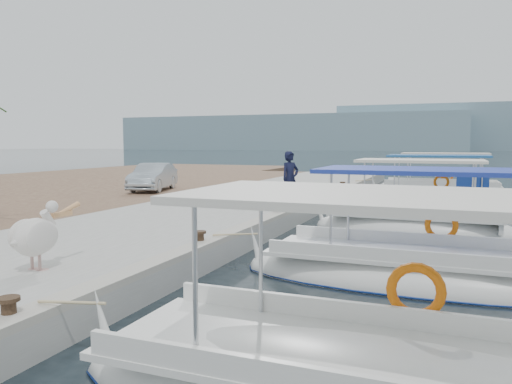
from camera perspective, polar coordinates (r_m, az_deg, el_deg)
ground at (r=14.01m, az=1.62°, el=-5.57°), size 400.00×400.00×0.00m
concrete_quay at (r=19.66m, az=-1.64°, el=-1.62°), size 6.00×40.00×0.50m
quay_curb at (r=18.71m, az=6.21°, el=-1.06°), size 0.44×40.00×0.12m
cobblestone_strip at (r=22.10m, az=-13.66°, el=-0.98°), size 4.00×40.00×0.50m
fishing_caique_b at (r=10.31m, az=18.48°, el=-9.22°), size 7.24×2.30×2.83m
fishing_caique_c at (r=16.00m, az=17.50°, el=-3.98°), size 6.07×2.27×2.83m
fishing_caique_d at (r=22.55m, az=19.81°, el=-1.17°), size 6.73×2.59×2.83m
fishing_caique_e at (r=27.76m, az=20.30°, el=-0.13°), size 7.09×2.28×2.83m
mooring_bollards at (r=15.41m, az=2.30°, el=-1.95°), size 0.28×20.28×0.33m
pelican at (r=9.55m, az=-23.80°, el=-4.54°), size 0.55×1.51×1.18m
fisherman at (r=17.51m, az=3.92°, el=1.50°), size 0.78×0.85×1.94m
parked_car at (r=24.01m, az=-11.69°, el=1.70°), size 2.36×4.11×1.28m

